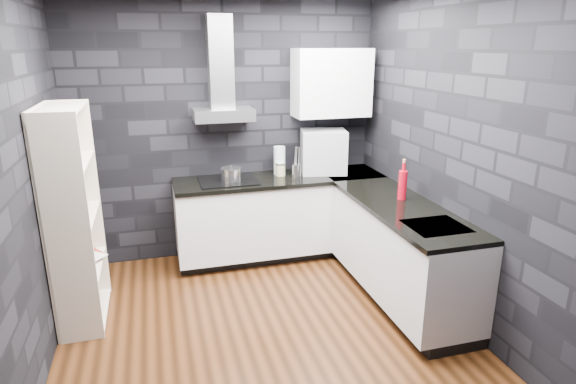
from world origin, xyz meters
name	(u,v)px	position (x,y,z in m)	size (l,w,h in m)	color
ground	(262,325)	(0.00, 0.00, 0.00)	(3.20, 3.20, 0.00)	#42220F
wall_back	(226,132)	(0.00, 1.62, 1.35)	(3.20, 0.05, 2.70)	black
wall_front	(340,256)	(0.00, -1.62, 1.35)	(3.20, 0.05, 2.70)	black
wall_left	(20,185)	(-1.62, 0.00, 1.35)	(0.05, 3.20, 2.70)	black
wall_right	(449,155)	(1.62, 0.00, 1.35)	(0.05, 3.20, 2.70)	black
toekick_back	(279,250)	(0.50, 1.34, 0.05)	(2.18, 0.50, 0.10)	black
toekick_right	(401,292)	(1.34, 0.10, 0.05)	(0.50, 1.78, 0.10)	black
counter_back_cab	(280,214)	(0.50, 1.30, 0.48)	(2.20, 0.60, 0.76)	silver
counter_right_cab	(401,250)	(1.30, 0.10, 0.48)	(0.60, 1.80, 0.76)	silver
counter_back_top	(280,179)	(0.50, 1.29, 0.88)	(2.20, 0.62, 0.04)	black
counter_right_top	(403,208)	(1.29, 0.10, 0.88)	(0.62, 1.80, 0.04)	black
counter_corner_top	(350,174)	(1.30, 1.30, 0.88)	(0.62, 0.62, 0.04)	black
hood_body	(224,115)	(-0.05, 1.43, 1.56)	(0.60, 0.34, 0.12)	#A9AAAE
hood_chimney	(220,62)	(-0.05, 1.50, 2.07)	(0.24, 0.20, 0.90)	#A9AAAE
upper_cabinet	(331,83)	(1.10, 1.43, 1.85)	(0.80, 0.35, 0.70)	white
cooktop	(228,180)	(-0.05, 1.30, 0.91)	(0.58, 0.50, 0.01)	black
sink_rim	(436,226)	(1.30, -0.40, 0.89)	(0.44, 0.40, 0.01)	#A9AAAE
pot	(231,175)	(-0.02, 1.26, 0.97)	(0.20, 0.20, 0.12)	silver
glass_vase	(279,161)	(0.53, 1.41, 1.05)	(0.12, 0.12, 0.30)	silver
storage_jar	(281,170)	(0.52, 1.35, 0.96)	(0.10, 0.10, 0.12)	tan
utensil_crock	(297,170)	(0.68, 1.28, 0.96)	(0.10, 0.10, 0.13)	silver
appliance_garage	(323,152)	(1.01, 1.37, 1.12)	(0.47, 0.37, 0.47)	#A3A7AA
red_bottle	(402,185)	(1.37, 0.28, 1.03)	(0.08, 0.08, 0.26)	#9E0515
bookshelf	(74,217)	(-1.42, 0.56, 0.90)	(0.34, 0.80, 1.80)	beige
fruit_bowl	(72,216)	(-1.42, 0.49, 0.94)	(0.22, 0.22, 0.05)	silver
book_red	(80,246)	(-1.43, 0.74, 0.57)	(0.17, 0.02, 0.23)	maroon
book_second	(82,246)	(-1.41, 0.70, 0.59)	(0.17, 0.02, 0.23)	#B2B2B2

